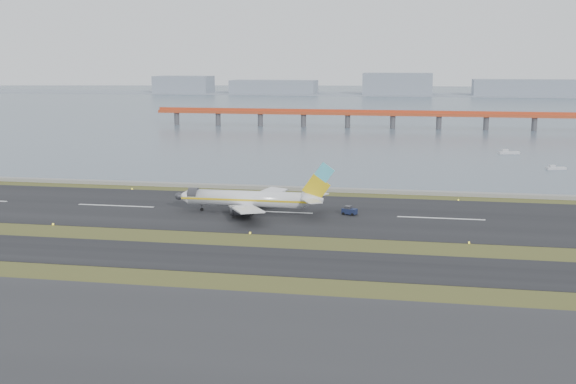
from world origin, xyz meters
name	(u,v)px	position (x,y,z in m)	size (l,w,h in m)	color
ground	(241,243)	(0.00, 0.00, 0.00)	(1000.00, 1000.00, 0.00)	#334719
apron_strip	(136,349)	(0.00, -55.00, 0.05)	(1000.00, 50.00, 0.10)	#2B2B2D
taxiway_strip	(226,259)	(0.00, -12.00, 0.05)	(1000.00, 18.00, 0.10)	black
runway_strip	(272,212)	(0.00, 30.00, 0.05)	(1000.00, 45.00, 0.10)	black
seawall	(293,188)	(0.00, 60.00, 0.50)	(1000.00, 2.50, 1.00)	gray
bay_water	(378,104)	(0.00, 460.00, 0.00)	(1400.00, 800.00, 1.30)	#4A5C6A
red_pier	(393,115)	(20.00, 250.00, 7.28)	(260.00, 5.00, 10.20)	#C04420
far_shoreline	(401,89)	(13.62, 620.00, 6.07)	(1400.00, 80.00, 60.50)	gray
airliner	(252,199)	(-4.41, 27.96, 3.46)	(38.52, 32.89, 12.80)	white
pushback_tug	(349,211)	(18.73, 30.08, 1.05)	(3.83, 2.95, 2.17)	#151E3C
workboat_near	(555,168)	(79.46, 113.78, 0.49)	(6.67, 3.66, 1.55)	silver
workboat_far	(509,152)	(68.62, 152.53, 0.59)	(8.03, 3.67, 1.88)	silver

